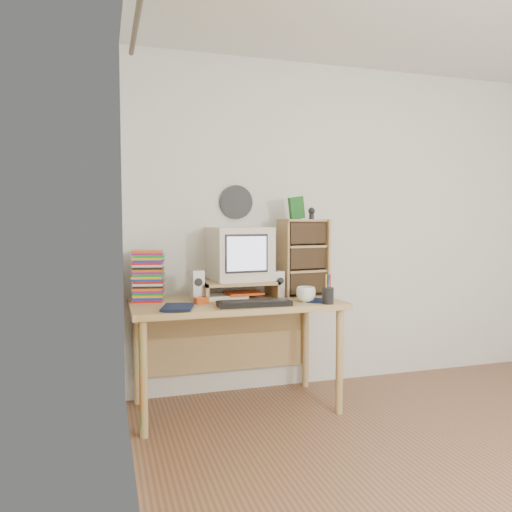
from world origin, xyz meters
TOP-DOWN VIEW (x-y plane):
  - back_wall at (0.00, 1.75)m, footprint 3.50×0.00m
  - left_wall at (-1.75, 0.00)m, footprint 0.00×3.50m
  - curtain at (-1.71, 0.48)m, footprint 0.00×2.20m
  - wall_disc at (-0.93, 1.73)m, footprint 0.25×0.02m
  - desk at (-1.03, 1.44)m, footprint 1.40×0.70m
  - monitor_riser at (-0.98, 1.48)m, footprint 0.52×0.30m
  - crt_monitor at (-0.95, 1.53)m, footprint 0.43×0.43m
  - speaker_left at (-1.28, 1.41)m, footprint 0.09×0.09m
  - speaker_right at (-0.69, 1.45)m, footprint 0.07×0.07m
  - keyboard at (-0.97, 1.14)m, footprint 0.48×0.17m
  - dvd_stack at (-1.60, 1.53)m, footprint 0.22×0.18m
  - cd_rack at (-0.49, 1.49)m, footprint 0.35×0.22m
  - mug at (-0.59, 1.19)m, footprint 0.13×0.13m
  - diary at (-1.54, 1.19)m, footprint 0.26×0.22m
  - mousepad at (-0.50, 1.21)m, footprint 0.25×0.25m
  - pen_cup at (-0.49, 1.07)m, footprint 0.09×0.09m
  - papers at (-1.03, 1.50)m, footprint 0.30×0.22m
  - red_box at (-1.28, 1.32)m, footprint 0.10×0.07m
  - game_box at (-0.55, 1.48)m, footprint 0.13×0.06m
  - webcam at (-0.43, 1.49)m, footprint 0.05×0.05m

SIDE VIEW (x-z plane):
  - desk at x=-1.03m, z-range 0.24..0.99m
  - mousepad at x=-0.50m, z-range 0.75..0.75m
  - keyboard at x=-0.97m, z-range 0.75..0.78m
  - papers at x=-1.03m, z-range 0.75..0.79m
  - red_box at x=-1.28m, z-range 0.75..0.79m
  - diary at x=-1.54m, z-range 0.75..0.80m
  - mug at x=-0.59m, z-range 0.75..0.85m
  - pen_cup at x=-0.49m, z-range 0.75..0.90m
  - speaker_right at x=-0.69m, z-range 0.75..0.94m
  - monitor_riser at x=-0.98m, z-range 0.78..0.90m
  - speaker_left at x=-1.28m, z-range 0.75..0.96m
  - dvd_stack at x=-1.60m, z-range 0.75..1.03m
  - cd_rack at x=-0.49m, z-range 0.75..1.30m
  - crt_monitor at x=-0.95m, z-range 0.87..1.25m
  - curtain at x=-1.71m, z-range 0.05..2.25m
  - back_wall at x=0.00m, z-range -0.50..3.00m
  - left_wall at x=-1.75m, z-range -0.50..3.00m
  - webcam at x=-0.43m, z-range 1.30..1.39m
  - game_box at x=-0.55m, z-range 1.30..1.46m
  - wall_disc at x=-0.93m, z-range 1.30..1.55m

